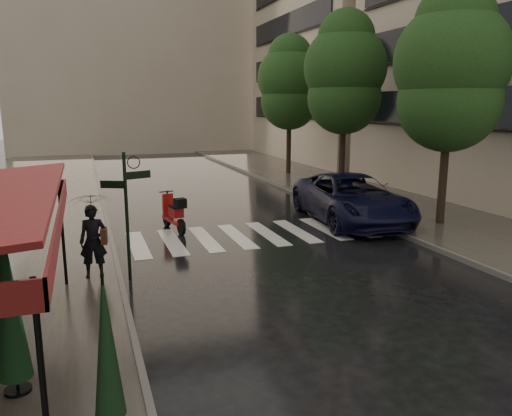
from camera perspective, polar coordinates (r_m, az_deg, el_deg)
ground at (r=10.14m, az=-5.66°, el=-12.68°), size 120.00×120.00×0.00m
sidewalk_near at (r=21.54m, az=-25.14°, el=-0.45°), size 6.00×60.00×0.12m
sidewalk_far at (r=24.70m, az=11.18°, el=1.87°), size 5.50×60.00×0.12m
curb_near at (r=21.41m, az=-17.03°, el=0.12°), size 0.12×60.00×0.16m
curb_far at (r=23.43m, az=5.25°, el=1.55°), size 0.12×60.00×0.16m
crosswalk at (r=16.37m, az=-0.44°, el=-3.07°), size 7.85×3.20×0.01m
signpost at (r=12.26m, az=-14.57°, el=0.30°), size 1.17×0.29×3.10m
haussmann_far at (r=39.96m, az=9.31°, el=18.83°), size 8.00×16.00×18.50m
backdrop_building at (r=47.64m, az=-13.51°, el=18.39°), size 22.00×6.00×20.00m
tree_near at (r=18.27m, az=21.42°, el=14.50°), size 3.80×3.80×7.99m
tree_mid at (r=24.03m, az=10.12°, el=14.89°), size 3.80×3.80×8.34m
tree_far at (r=30.41m, az=3.85°, el=14.07°), size 3.80×3.80×8.16m
pedestrian_with_umbrella at (r=12.31m, az=-18.31°, el=-0.12°), size 1.15×1.17×2.50m
scooter at (r=16.99m, az=-9.34°, el=-0.67°), size 0.70×1.90×1.26m
parked_car at (r=18.40m, az=10.86°, el=1.08°), size 3.47×6.42×1.71m
parasol_front at (r=7.83m, az=-26.42°, el=-9.50°), size 0.46×0.46×2.58m
parasol_back at (r=6.66m, az=-16.70°, el=-14.89°), size 0.39×0.39×2.10m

